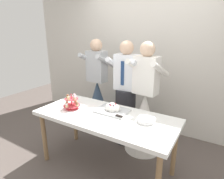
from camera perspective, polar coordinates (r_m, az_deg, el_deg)
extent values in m
plane|color=#564C47|center=(2.86, -1.83, -21.82)|extent=(8.00, 8.00, 0.00)
cube|color=beige|center=(3.54, 11.12, 11.27)|extent=(5.20, 0.10, 2.90)
cube|color=white|center=(2.46, -2.00, -8.13)|extent=(1.80, 0.80, 0.05)
cylinder|color=olive|center=(2.93, -19.48, -13.24)|extent=(0.06, 0.06, 0.72)
cylinder|color=olive|center=(3.31, -10.91, -8.83)|extent=(0.06, 0.06, 0.72)
cylinder|color=olive|center=(2.64, 18.05, -16.81)|extent=(0.06, 0.06, 0.72)
cylinder|color=#D83F4C|center=(2.69, -11.83, -5.41)|extent=(0.17, 0.17, 0.01)
cylinder|color=#D83F4C|center=(2.66, -11.96, -3.44)|extent=(0.01, 0.01, 0.21)
cylinder|color=#D83F4C|center=(2.68, -11.88, -4.64)|extent=(0.23, 0.23, 0.01)
cylinder|color=#D1B784|center=(2.62, -10.34, -4.61)|extent=(0.04, 0.04, 0.03)
sphere|color=brown|center=(2.62, -10.37, -4.12)|extent=(0.04, 0.04, 0.04)
cylinder|color=#D1B784|center=(2.73, -10.72, -3.73)|extent=(0.04, 0.04, 0.03)
sphere|color=#D6B27A|center=(2.72, -10.74, -3.26)|extent=(0.04, 0.04, 0.04)
cylinder|color=#D1B784|center=(2.73, -13.29, -3.95)|extent=(0.04, 0.04, 0.03)
sphere|color=beige|center=(2.72, -13.33, -3.48)|extent=(0.04, 0.04, 0.04)
cylinder|color=#D1B784|center=(2.62, -13.27, -4.86)|extent=(0.04, 0.04, 0.03)
sphere|color=white|center=(2.61, -13.31, -4.38)|extent=(0.04, 0.04, 0.04)
cylinder|color=#D83F4C|center=(2.64, -12.01, -2.73)|extent=(0.18, 0.18, 0.01)
cylinder|color=#D1B784|center=(2.60, -11.07, -2.65)|extent=(0.04, 0.04, 0.03)
sphere|color=#EAB7C6|center=(2.59, -11.10, -2.16)|extent=(0.04, 0.04, 0.04)
cylinder|color=#D1B784|center=(2.68, -11.08, -2.02)|extent=(0.04, 0.04, 0.03)
sphere|color=#EAB7C6|center=(2.67, -11.11, -1.54)|extent=(0.04, 0.04, 0.04)
cylinder|color=#D1B784|center=(2.68, -13.06, -2.17)|extent=(0.04, 0.04, 0.03)
sphere|color=brown|center=(2.67, -13.10, -1.69)|extent=(0.04, 0.04, 0.04)
cylinder|color=#D1B784|center=(2.59, -12.85, -2.80)|extent=(0.04, 0.04, 0.03)
sphere|color=#D6B27A|center=(2.58, -12.88, -2.30)|extent=(0.04, 0.04, 0.04)
cube|color=silver|center=(2.54, 0.00, -6.32)|extent=(0.42, 0.31, 0.02)
sphere|color=white|center=(2.49, 1.44, -5.73)|extent=(0.09, 0.09, 0.09)
sphere|color=white|center=(2.55, 1.18, -5.22)|extent=(0.08, 0.08, 0.08)
sphere|color=white|center=(2.58, 0.03, -4.81)|extent=(0.10, 0.10, 0.10)
sphere|color=white|center=(2.55, -1.06, -5.20)|extent=(0.09, 0.09, 0.09)
sphere|color=white|center=(2.50, -0.90, -5.60)|extent=(0.09, 0.09, 0.09)
sphere|color=white|center=(2.47, -0.03, -5.98)|extent=(0.08, 0.08, 0.08)
sphere|color=white|center=(2.52, 0.00, -5.13)|extent=(0.11, 0.11, 0.11)
sphere|color=#B21923|center=(2.47, -0.32, -4.65)|extent=(0.02, 0.02, 0.02)
sphere|color=#2D1938|center=(2.46, 0.39, -4.86)|extent=(0.02, 0.02, 0.02)
sphere|color=#DB474C|center=(2.48, 1.01, -4.28)|extent=(0.02, 0.02, 0.02)
sphere|color=#B21923|center=(2.44, -0.41, -4.62)|extent=(0.02, 0.02, 0.02)
sphere|color=#B21923|center=(2.49, -0.87, -4.62)|extent=(0.02, 0.02, 0.02)
sphere|color=#2D1938|center=(2.45, -0.68, -4.52)|extent=(0.02, 0.02, 0.02)
cube|color=silver|center=(2.43, -0.81, -7.06)|extent=(0.23, 0.05, 0.00)
cube|color=black|center=(2.34, 2.11, -7.84)|extent=(0.09, 0.04, 0.02)
cylinder|color=white|center=(2.31, 10.07, -9.35)|extent=(0.20, 0.20, 0.01)
cylinder|color=white|center=(2.30, 10.03, -9.14)|extent=(0.20, 0.20, 0.01)
cylinder|color=white|center=(2.29, 10.23, -8.91)|extent=(0.20, 0.20, 0.01)
cylinder|color=white|center=(2.29, 10.10, -8.62)|extent=(0.20, 0.20, 0.01)
cylinder|color=white|center=(2.29, 10.22, -8.37)|extent=(0.20, 0.20, 0.01)
cylinder|color=#232328|center=(3.16, 3.93, -7.89)|extent=(0.32, 0.32, 0.92)
cube|color=white|center=(2.93, 4.23, 5.16)|extent=(0.35, 0.22, 0.54)
sphere|color=#D8B293|center=(2.87, 4.39, 12.28)|extent=(0.21, 0.21, 0.21)
cylinder|color=white|center=(2.99, 0.74, 7.57)|extent=(0.11, 0.49, 0.28)
cylinder|color=white|center=(2.84, 7.67, 6.90)|extent=(0.11, 0.49, 0.28)
cube|color=navy|center=(2.84, 3.11, 4.79)|extent=(0.05, 0.02, 0.36)
cone|color=white|center=(3.00, 9.38, -9.55)|extent=(0.56, 0.56, 0.92)
cube|color=white|center=(2.75, 10.12, 4.15)|extent=(0.36, 0.24, 0.54)
sphere|color=beige|center=(2.69, 10.54, 11.72)|extent=(0.21, 0.21, 0.21)
cylinder|color=white|center=(2.82, 7.08, 6.83)|extent=(0.13, 0.49, 0.28)
cylinder|color=white|center=(2.64, 14.17, 5.75)|extent=(0.13, 0.49, 0.28)
cone|color=#334760|center=(3.60, -4.28, -4.65)|extent=(0.56, 0.56, 0.92)
cube|color=#B2B7BC|center=(3.39, -4.56, 6.85)|extent=(0.35, 0.21, 0.54)
sphere|color=#D8B293|center=(3.35, -4.71, 13.00)|extent=(0.21, 0.21, 0.21)
cylinder|color=#B2B7BC|center=(3.49, -7.02, 8.87)|extent=(0.10, 0.49, 0.28)
cylinder|color=#B2B7BC|center=(3.26, -1.88, 8.39)|extent=(0.10, 0.49, 0.28)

